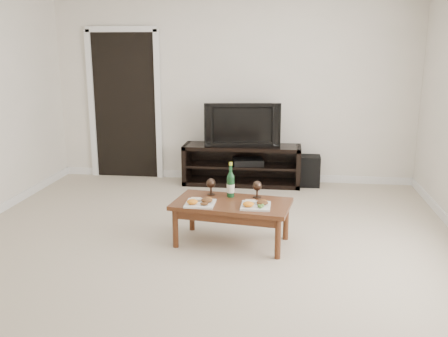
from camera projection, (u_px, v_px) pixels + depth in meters
floor at (200, 257)px, 4.54m from camera, size 5.50×5.50×0.00m
back_wall at (233, 88)px, 6.89m from camera, size 5.00×0.04×2.60m
doorway at (125, 106)px, 7.12m from camera, size 0.90×0.02×2.05m
media_console at (242, 165)px, 6.86m from camera, size 1.60×0.45×0.55m
television at (242, 124)px, 6.72m from camera, size 1.03×0.27×0.59m
av_receiver at (248, 162)px, 6.83m from camera, size 0.45×0.37×0.08m
subwoofer at (309, 171)px, 6.81m from camera, size 0.28×0.28×0.42m
coffee_table at (232, 223)px, 4.82m from camera, size 1.18×0.75×0.42m
plate_left at (200, 201)px, 4.68m from camera, size 0.27×0.27×0.07m
plate_right at (256, 203)px, 4.62m from camera, size 0.27×0.27×0.07m
wine_bottle at (231, 180)px, 4.89m from camera, size 0.07×0.07×0.35m
goblet_left at (211, 187)px, 4.97m from camera, size 0.09×0.09×0.17m
goblet_right at (257, 189)px, 4.89m from camera, size 0.09×0.09×0.17m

